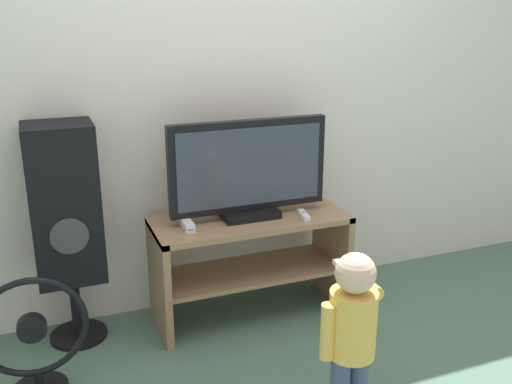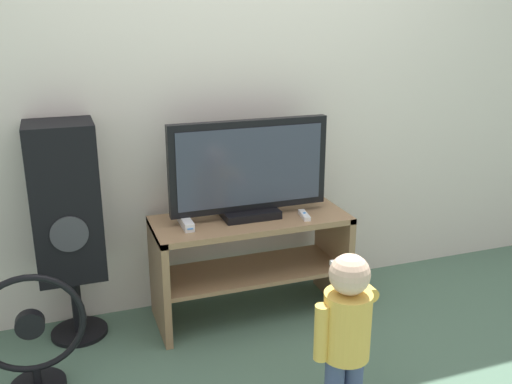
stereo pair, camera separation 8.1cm
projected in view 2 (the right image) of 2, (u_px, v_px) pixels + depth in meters
The scene contains 9 objects.
ground_plane at pixel (264, 331), 2.94m from camera, with size 16.00×16.00×0.00m, color #4C6B56.
wall_back at pixel (232, 67), 2.99m from camera, with size 10.00×0.06×2.60m.
tv_stand at pixel (251, 252), 3.02m from camera, with size 1.02×0.41×0.56m.
television at pixel (249, 170), 2.90m from camera, with size 0.83×0.20×0.51m.
game_console at pixel (186, 222), 2.84m from camera, with size 0.05×0.20×0.04m.
remote_primary at pixel (304, 215), 2.96m from camera, with size 0.05×0.13×0.03m.
child at pixel (346, 325), 2.19m from camera, with size 0.28×0.43×0.73m.
speaker_tower at pixel (66, 206), 2.71m from camera, with size 0.31×0.29×1.10m.
floor_fan at pixel (32, 341), 2.41m from camera, with size 0.46×0.24×0.56m.
Camera 2 is at (-0.91, -2.42, 1.59)m, focal length 40.00 mm.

